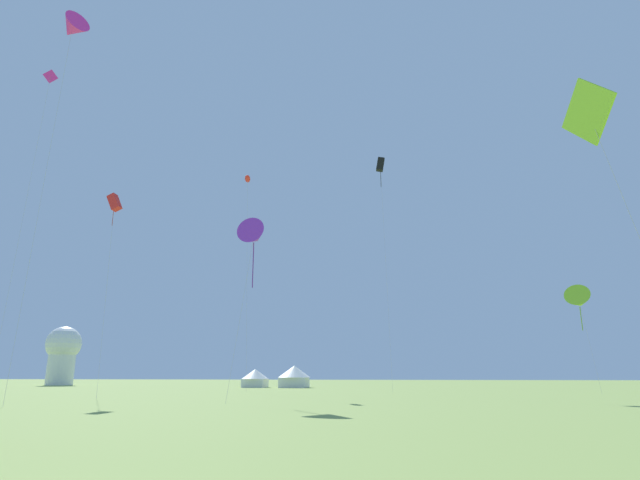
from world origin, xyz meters
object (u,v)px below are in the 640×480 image
(kite_magenta_diamond, at_px, (46,97))
(kite_lime_diamond, at_px, (588,112))
(kite_red_parafoil, at_px, (248,180))
(kite_red_box, at_px, (114,203))
(kite_purple_delta, at_px, (254,236))
(festival_tent_center, at_px, (255,377))
(observatory_dome, at_px, (63,352))
(kite_magenta_delta, at_px, (72,28))
(kite_black_box, at_px, (380,165))
(festival_tent_left, at_px, (294,375))
(kite_lime_delta, at_px, (579,300))

(kite_magenta_diamond, distance_m, kite_lime_diamond, 49.34)
(kite_lime_diamond, distance_m, kite_red_parafoil, 49.09)
(kite_red_box, relative_size, kite_purple_delta, 1.35)
(kite_magenta_diamond, distance_m, kite_red_box, 13.71)
(festival_tent_center, distance_m, observatory_dome, 42.69)
(kite_magenta_delta, height_order, kite_black_box, kite_magenta_delta)
(festival_tent_center, bearing_deg, festival_tent_left, 0.00)
(kite_lime_diamond, bearing_deg, kite_lime_delta, 75.39)
(kite_magenta_delta, height_order, observatory_dome, kite_magenta_delta)
(kite_lime_delta, bearing_deg, kite_lime_diamond, -104.61)
(kite_lime_diamond, height_order, festival_tent_center, kite_lime_diamond)
(observatory_dome, bearing_deg, festival_tent_center, -14.14)
(kite_magenta_diamond, xyz_separation_m, kite_black_box, (31.53, 20.84, -0.97))
(kite_lime_diamond, height_order, observatory_dome, kite_lime_diamond)
(kite_red_box, relative_size, observatory_dome, 1.69)
(kite_lime_diamond, bearing_deg, kite_purple_delta, 140.21)
(kite_lime_delta, xyz_separation_m, kite_red_box, (-44.60, -18.49, 7.67))
(kite_black_box, height_order, kite_purple_delta, kite_black_box)
(kite_magenta_delta, distance_m, observatory_dome, 75.56)
(kite_red_parafoil, height_order, observatory_dome, kite_red_parafoil)
(kite_red_box, distance_m, kite_purple_delta, 16.52)
(kite_lime_delta, height_order, observatory_dome, kite_lime_delta)
(kite_magenta_delta, xyz_separation_m, festival_tent_left, (6.19, 49.29, -25.60))
(kite_lime_diamond, xyz_separation_m, kite_black_box, (-10.81, 40.39, 15.15))
(kite_magenta_delta, bearing_deg, festival_tent_center, 89.98)
(kite_red_box, bearing_deg, kite_magenta_delta, -78.28)
(kite_lime_delta, bearing_deg, kite_purple_delta, -142.10)
(festival_tent_left, bearing_deg, kite_purple_delta, -81.27)
(kite_lime_delta, relative_size, festival_tent_center, 2.69)
(kite_black_box, bearing_deg, kite_purple_delta, -109.36)
(kite_magenta_diamond, xyz_separation_m, festival_tent_center, (10.33, 38.89, -26.98))
(kite_magenta_delta, xyz_separation_m, kite_purple_delta, (12.69, 6.97, -15.09))
(kite_magenta_diamond, bearing_deg, observatory_dome, 122.04)
(kite_lime_diamond, relative_size, kite_black_box, 0.49)
(kite_magenta_diamond, bearing_deg, kite_red_parafoil, 51.76)
(kite_red_parafoil, bearing_deg, kite_lime_delta, 1.24)
(kite_magenta_diamond, relative_size, kite_red_parafoil, 1.19)
(kite_lime_diamond, relative_size, kite_red_box, 0.76)
(kite_magenta_diamond, bearing_deg, festival_tent_center, 75.12)
(festival_tent_center, bearing_deg, kite_lime_delta, -24.62)
(kite_lime_delta, height_order, kite_red_parafoil, kite_red_parafoil)
(kite_magenta_diamond, xyz_separation_m, kite_lime_diamond, (42.34, -19.54, -16.12))
(kite_lime_diamond, bearing_deg, observatory_dome, 136.76)
(kite_magenta_delta, xyz_separation_m, kite_lime_diamond, (32.03, -9.14, -15.01))
(kite_lime_delta, distance_m, kite_purple_delta, 37.51)
(kite_black_box, relative_size, observatory_dome, 2.64)
(kite_magenta_delta, distance_m, kite_red_box, 15.42)
(kite_purple_delta, height_order, festival_tent_center, kite_purple_delta)
(kite_magenta_diamond, relative_size, festival_tent_center, 7.48)
(kite_lime_delta, distance_m, festival_tent_left, 41.64)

